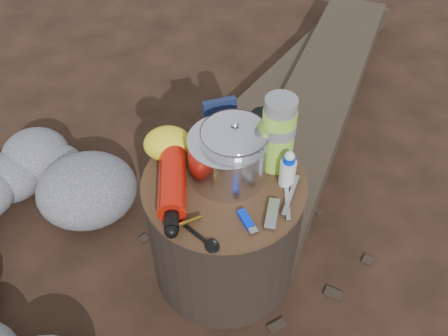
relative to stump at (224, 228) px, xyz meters
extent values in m
plane|color=black|center=(0.00, 0.00, -0.21)|extent=(60.00, 60.00, 0.00)
cylinder|color=black|center=(0.00, 0.00, 0.00)|extent=(0.46, 0.46, 0.42)
cube|color=#32281E|center=(0.54, 0.69, -0.14)|extent=(1.15, 1.58, 0.14)
cube|color=#32281E|center=(0.59, 0.96, -0.16)|extent=(1.10, 1.10, 0.11)
cylinder|color=silver|center=(0.02, 0.03, 0.28)|extent=(0.22, 0.22, 0.13)
cylinder|color=silver|center=(0.03, 0.03, 0.30)|extent=(0.18, 0.18, 0.18)
cylinder|color=#96D43C|center=(0.16, 0.04, 0.33)|extent=(0.09, 0.09, 0.23)
cylinder|color=black|center=(0.14, 0.14, 0.26)|extent=(0.07, 0.07, 0.11)
ellipsoid|color=yellow|center=(-0.14, 0.14, 0.26)|extent=(0.14, 0.11, 0.09)
cube|color=#151F46|center=(0.03, 0.19, 0.28)|extent=(0.10, 0.03, 0.13)
cube|color=#002BF2|center=(0.03, -0.15, 0.22)|extent=(0.04, 0.09, 0.02)
cube|color=#A8A8AD|center=(0.10, -0.14, 0.22)|extent=(0.06, 0.10, 0.01)
cylinder|color=silver|center=(0.17, -0.04, 0.26)|extent=(0.04, 0.04, 0.11)
camera|label=1|loc=(-0.17, -0.92, 1.25)|focal=40.34mm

